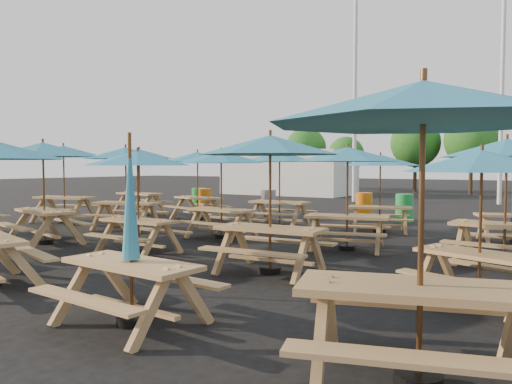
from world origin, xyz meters
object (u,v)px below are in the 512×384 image
Objects in this scene: picnic_unit_11 at (280,160)px; picnic_unit_3 at (139,157)px; picnic_unit_6 at (126,157)px; picnic_unit_7 at (198,160)px; picnic_unit_10 at (221,161)px; picnic_unit_18 at (507,154)px; picnic_unit_13 at (270,151)px; waste_bin_0 at (199,199)px; picnic_unit_12 at (131,247)px; picnic_unit_14 at (348,159)px; picnic_unit_2 at (63,155)px; waste_bin_2 at (268,202)px; picnic_unit_15 at (380,164)px; waste_bin_1 at (204,200)px; picnic_unit_16 at (423,117)px; picnic_unit_5 at (43,154)px; waste_bin_4 at (404,208)px; picnic_unit_9 at (138,163)px; waste_bin_3 at (364,206)px; picnic_unit_17 at (482,168)px.

picnic_unit_3 is at bearing 175.43° from picnic_unit_11.
picnic_unit_6 reaches higher than picnic_unit_7.
picnic_unit_10 is 0.90× the size of picnic_unit_18.
waste_bin_0 is at bearing 130.70° from picnic_unit_13.
picnic_unit_12 is at bearing -37.61° from picnic_unit_3.
picnic_unit_2 is at bearing 165.23° from picnic_unit_14.
picnic_unit_13 reaches higher than waste_bin_2.
picnic_unit_10 is at bearing -69.29° from waste_bin_2.
waste_bin_1 is (-8.08, 2.49, -1.43)m from picnic_unit_15.
picnic_unit_15 is 3.06× the size of waste_bin_0.
picnic_unit_6 is at bearing 167.13° from picnic_unit_14.
picnic_unit_13 is (6.36, -5.91, 0.04)m from picnic_unit_7.
picnic_unit_16 reaches higher than picnic_unit_10.
picnic_unit_5 reaches higher than picnic_unit_18.
picnic_unit_12 is (6.49, -5.98, -1.17)m from picnic_unit_6.
picnic_unit_2 is 6.18m from waste_bin_0.
waste_bin_0 is 1.00× the size of waste_bin_4.
picnic_unit_5 reaches higher than picnic_unit_9.
picnic_unit_11 is at bearing 108.28° from picnic_unit_16.
picnic_unit_2 is 1.28× the size of picnic_unit_10.
picnic_unit_12 is 12.31m from waste_bin_4.
picnic_unit_12 is 12.49m from waste_bin_3.
waste_bin_3 and waste_bin_4 have the same top height.
picnic_unit_2 is 4.29m from picnic_unit_7.
picnic_unit_9 is 5.61m from picnic_unit_11.
picnic_unit_18 is at bearing 31.17° from picnic_unit_5.
picnic_unit_16 is at bearing -41.35° from picnic_unit_10.
picnic_unit_6 reaches higher than waste_bin_0.
picnic_unit_2 is 3.07m from picnic_unit_3.
picnic_unit_18 reaches higher than picnic_unit_10.
waste_bin_0 is (-12.03, 9.05, -1.34)m from picnic_unit_17.
waste_bin_0 is at bearing 95.24° from picnic_unit_6.
picnic_unit_12 is 3.43m from picnic_unit_13.
picnic_unit_18 is at bearing 36.21° from picnic_unit_13.
picnic_unit_2 is at bearing 158.67° from picnic_unit_13.
picnic_unit_17 is (3.10, -3.08, -0.18)m from picnic_unit_14.
picnic_unit_16 is at bearing -89.32° from picnic_unit_15.
picnic_unit_7 is 6.55m from picnic_unit_9.
picnic_unit_2 reaches higher than picnic_unit_17.
picnic_unit_12 is 6.23m from picnic_unit_14.
picnic_unit_5 is at bearing -168.61° from picnic_unit_14.
picnic_unit_6 is 8.91m from picnic_unit_12.
picnic_unit_2 reaches higher than waste_bin_1.
picnic_unit_17 is (9.72, -2.92, -0.28)m from picnic_unit_6.
picnic_unit_3 is 3.21m from waste_bin_1.
picnic_unit_12 is at bearing -44.11° from picnic_unit_2.
picnic_unit_5 is 1.03× the size of picnic_unit_7.
picnic_unit_5 reaches higher than picnic_unit_13.
picnic_unit_9 is 9.23m from waste_bin_3.
picnic_unit_7 is 3.15× the size of waste_bin_0.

